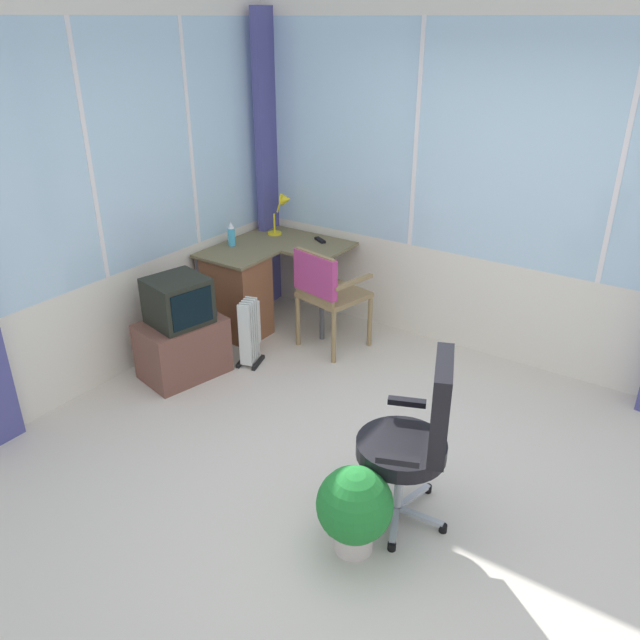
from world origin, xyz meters
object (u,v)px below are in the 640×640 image
spray_bottle (231,234)px  tv_on_stand (182,333)px  tv_remote (320,240)px  desk (241,290)px  desk_lamp (283,207)px  potted_plant (355,508)px  office_chair (418,433)px  space_heater (250,331)px  wooden_armchair (324,287)px

spray_bottle → tv_on_stand: size_ratio=0.26×
tv_remote → tv_on_stand: tv_on_stand is taller
desk → tv_remote: 0.85m
spray_bottle → desk: bearing=-122.8°
desk_lamp → tv_remote: size_ratio=2.55×
desk_lamp → tv_on_stand: desk_lamp is taller
spray_bottle → potted_plant: 3.02m
desk → tv_remote: size_ratio=7.35×
spray_bottle → office_chair: office_chair is taller
potted_plant → desk_lamp: bearing=43.5°
tv_remote → desk_lamp: bearing=118.1°
space_heater → potted_plant: bearing=-125.7°
desk → spray_bottle: size_ratio=5.11×
space_heater → office_chair: bearing=-114.6°
office_chair → potted_plant: bearing=159.5°
tv_on_stand → office_chair: bearing=-100.8°
tv_remote → potted_plant: size_ratio=0.29×
spray_bottle → potted_plant: bearing=-126.8°
tv_remote → spray_bottle: 0.80m
desk → office_chair: 2.67m
space_heater → tv_remote: bearing=0.6°
tv_remote → tv_on_stand: 1.57m
spray_bottle → space_heater: size_ratio=0.38×
tv_remote → tv_on_stand: size_ratio=0.18×
spray_bottle → space_heater: 0.97m
wooden_armchair → tv_on_stand: wooden_armchair is taller
desk → tv_remote: tv_remote is taller
desk_lamp → wooden_armchair: size_ratio=0.42×
office_chair → space_heater: size_ratio=1.83×
tv_remote → wooden_armchair: wooden_armchair is taller
spray_bottle → office_chair: (-1.38, -2.52, -0.29)m
desk → space_heater: (-0.39, -0.42, -0.12)m
desk_lamp → wooden_armchair: (-0.53, -0.81, -0.42)m
spray_bottle → wooden_armchair: bearing=-88.8°
space_heater → potted_plant: 2.18m
desk → tv_on_stand: size_ratio=1.33×
desk → potted_plant: bearing=-127.1°
spray_bottle → space_heater: spray_bottle is taller
desk → wooden_armchair: bearing=-80.6°
desk → office_chair: size_ratio=1.07×
potted_plant → tv_on_stand: bearing=68.5°
tv_remote → spray_bottle: spray_bottle is taller
wooden_armchair → space_heater: (-0.52, 0.38, -0.30)m
office_chair → space_heater: 2.13m
tv_on_stand → tv_remote: bearing=-11.5°
desk_lamp → potted_plant: bearing=-136.5°
spray_bottle → potted_plant: size_ratio=0.42×
desk_lamp → tv_remote: bearing=-91.1°
desk → desk_lamp: (0.66, 0.01, 0.60)m
tv_remote → office_chair: bearing=-105.5°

